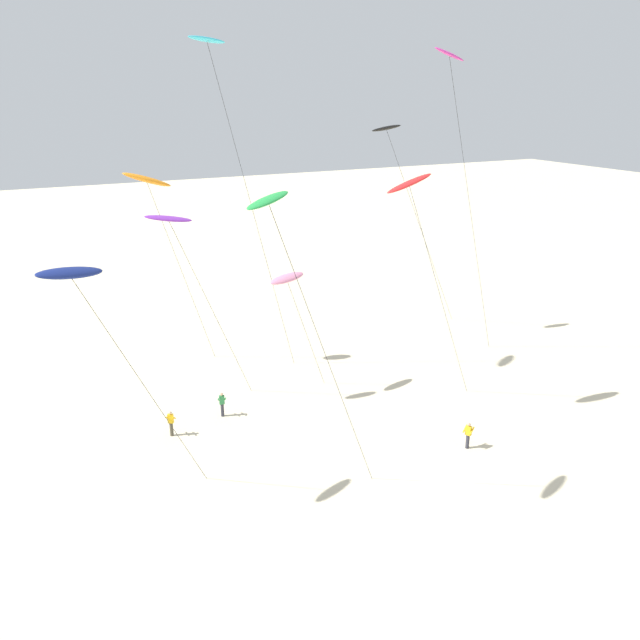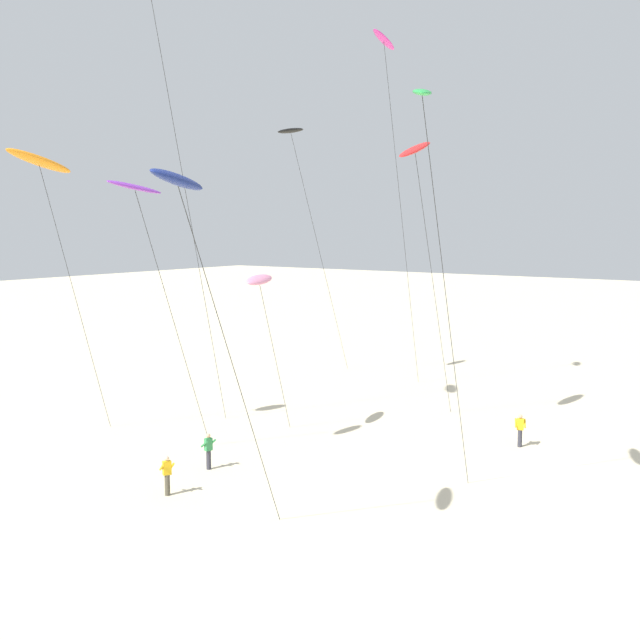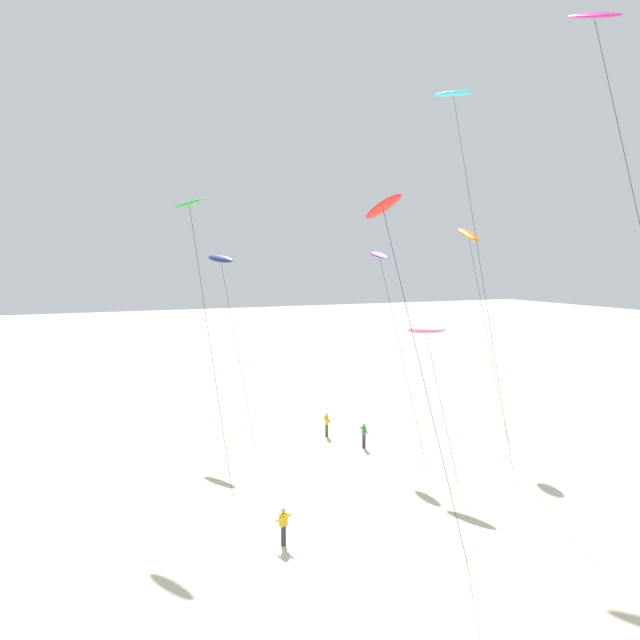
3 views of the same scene
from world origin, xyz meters
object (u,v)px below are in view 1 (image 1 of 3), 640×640
at_px(kite_red, 410,185).
at_px(kite_green, 270,205).
at_px(kite_purple, 169,220).
at_px(kite_cyan, 208,45).
at_px(kite_flyer_furthest, 468,435).
at_px(kite_orange, 147,180).
at_px(kite_flyer_nearest, 171,423).
at_px(kite_pink, 287,278).
at_px(kite_black, 387,131).
at_px(kite_magenta, 450,59).
at_px(kite_flyer_middle, 222,404).
at_px(kite_navy, 70,274).

distance_m(kite_red, kite_green, 13.10).
bearing_deg(kite_purple, kite_green, -85.23).
xyz_separation_m(kite_red, kite_cyan, (-8.54, 10.03, 7.83)).
bearing_deg(kite_flyer_furthest, kite_cyan, 121.88).
xyz_separation_m(kite_orange, kite_flyer_nearest, (-2.00, -10.39, -13.27)).
relative_size(kite_pink, kite_green, 0.54).
distance_m(kite_black, kite_flyer_nearest, 27.53).
bearing_deg(kite_magenta, kite_purple, 176.67).
xyz_separation_m(kite_magenta, kite_red, (-6.75, -5.85, -7.15)).
distance_m(kite_pink, kite_flyer_nearest, 11.80).
relative_size(kite_black, kite_flyer_nearest, 10.56).
distance_m(kite_orange, kite_pink, 12.14).
bearing_deg(kite_flyer_middle, kite_red, -24.31).
bearing_deg(kite_red, kite_purple, 150.90).
bearing_deg(kite_pink, kite_flyer_nearest, -165.73).
bearing_deg(kite_orange, kite_purple, -92.98).
relative_size(kite_red, kite_flyer_furthest, 9.31).
bearing_deg(kite_magenta, kite_cyan, 164.72).
bearing_deg(kite_flyer_furthest, kite_pink, 119.07).
bearing_deg(kite_cyan, kite_purple, -142.52).
bearing_deg(kite_flyer_middle, kite_black, 24.95).
distance_m(kite_navy, kite_black, 29.96).
bearing_deg(kite_flyer_nearest, kite_pink, 14.27).
bearing_deg(kite_navy, kite_pink, 30.72).
height_order(kite_magenta, kite_pink, kite_magenta).
distance_m(kite_navy, kite_green, 9.36).
relative_size(kite_pink, kite_black, 0.50).
height_order(kite_purple, kite_cyan, kite_cyan).
height_order(kite_pink, kite_flyer_middle, kite_pink).
xyz_separation_m(kite_navy, kite_flyer_middle, (8.70, 7.08, -11.53)).
xyz_separation_m(kite_purple, kite_cyan, (3.99, 3.06, 10.03)).
bearing_deg(kite_magenta, kite_black, 93.75).
relative_size(kite_navy, kite_flyer_middle, 7.76).
bearing_deg(kite_pink, kite_flyer_middle, -166.85).
bearing_deg(kite_flyer_middle, kite_magenta, 3.58).
bearing_deg(kite_orange, kite_magenta, -23.65).
distance_m(kite_navy, kite_cyan, 19.28).
relative_size(kite_magenta, kite_cyan, 0.98).
bearing_deg(kite_purple, kite_cyan, 37.48).
bearing_deg(kite_navy, kite_green, -27.49).
xyz_separation_m(kite_navy, kite_red, (19.26, 2.31, 2.40)).
relative_size(kite_red, kite_flyer_nearest, 9.31).
height_order(kite_red, kite_black, kite_black).
height_order(kite_red, kite_flyer_nearest, kite_red).
xyz_separation_m(kite_orange, kite_flyer_middle, (1.60, -9.36, -13.27)).
height_order(kite_magenta, kite_cyan, kite_cyan).
distance_m(kite_cyan, kite_flyer_middle, 22.49).
height_order(kite_purple, kite_flyer_middle, kite_purple).
bearing_deg(kite_pink, kite_flyer_furthest, -60.93).
height_order(kite_pink, kite_black, kite_black).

